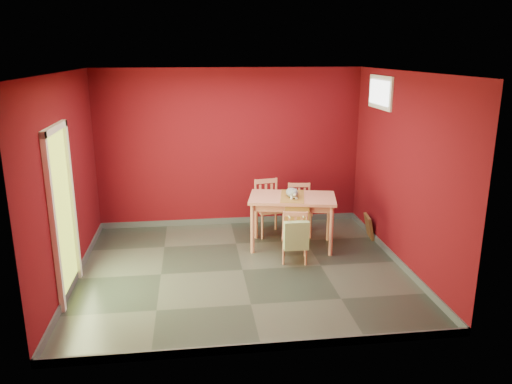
{
  "coord_description": "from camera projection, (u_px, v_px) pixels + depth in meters",
  "views": [
    {
      "loc": [
        -0.64,
        -6.39,
        2.95
      ],
      "look_at": [
        0.25,
        0.45,
        1.0
      ],
      "focal_mm": 35.0,
      "sensor_mm": 36.0,
      "label": 1
    }
  ],
  "objects": [
    {
      "name": "dining_table",
      "position": [
        292.0,
        203.0,
        7.64
      ],
      "size": [
        1.43,
        1.02,
        0.81
      ],
      "color": "tan",
      "rests_on": "ground"
    },
    {
      "name": "window",
      "position": [
        380.0,
        92.0,
        7.57
      ],
      "size": [
        0.05,
        0.9,
        0.5
      ],
      "color": "white",
      "rests_on": "room_shell"
    },
    {
      "name": "chair_near",
      "position": [
        295.0,
        235.0,
        7.16
      ],
      "size": [
        0.44,
        0.44,
        0.8
      ],
      "color": "tan",
      "rests_on": "ground"
    },
    {
      "name": "ground",
      "position": [
        242.0,
        270.0,
        6.98
      ],
      "size": [
        4.5,
        4.5,
        0.0
      ],
      "primitive_type": "plane",
      "color": "#2D342D",
      "rests_on": "ground"
    },
    {
      "name": "table_runner",
      "position": [
        294.0,
        202.0,
        7.51
      ],
      "size": [
        0.5,
        0.8,
        0.37
      ],
      "color": "#936126",
      "rests_on": "dining_table"
    },
    {
      "name": "doorway",
      "position": [
        62.0,
        208.0,
        6.02
      ],
      "size": [
        0.06,
        1.01,
        2.13
      ],
      "color": "#B7D838",
      "rests_on": "ground"
    },
    {
      "name": "picture_frame",
      "position": [
        369.0,
        226.0,
        8.16
      ],
      "size": [
        0.17,
        0.39,
        0.37
      ],
      "color": "brown",
      "rests_on": "ground"
    },
    {
      "name": "chair_far_right",
      "position": [
        299.0,
        209.0,
        8.25
      ],
      "size": [
        0.44,
        0.44,
        0.85
      ],
      "color": "tan",
      "rests_on": "ground"
    },
    {
      "name": "room_shell",
      "position": [
        242.0,
        267.0,
        6.97
      ],
      "size": [
        4.5,
        4.5,
        4.5
      ],
      "color": "#54080E",
      "rests_on": "ground"
    },
    {
      "name": "tote_bag",
      "position": [
        296.0,
        236.0,
        6.95
      ],
      "size": [
        0.35,
        0.2,
        0.48
      ],
      "color": "#9AB171",
      "rests_on": "chair_near"
    },
    {
      "name": "cat",
      "position": [
        292.0,
        191.0,
        7.57
      ],
      "size": [
        0.32,
        0.42,
        0.19
      ],
      "primitive_type": null,
      "rotation": [
        0.0,
        0.0,
        -0.38
      ],
      "color": "slate",
      "rests_on": "table_runner"
    },
    {
      "name": "chair_far_left",
      "position": [
        268.0,
        207.0,
        8.27
      ],
      "size": [
        0.49,
        0.49,
        0.91
      ],
      "color": "tan",
      "rests_on": "ground"
    },
    {
      "name": "outlet_plate",
      "position": [
        319.0,
        204.0,
        9.0
      ],
      "size": [
        0.08,
        0.02,
        0.12
      ],
      "primitive_type": "cube",
      "color": "silver",
      "rests_on": "room_shell"
    }
  ]
}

